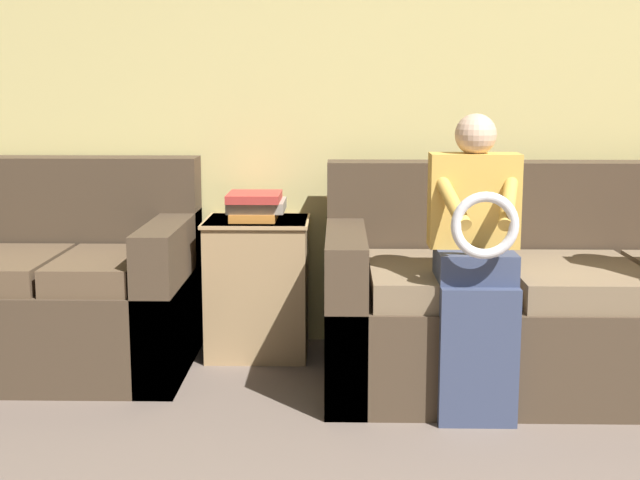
% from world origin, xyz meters
% --- Properties ---
extents(wall_back, '(7.76, 0.06, 2.55)m').
position_xyz_m(wall_back, '(0.00, 3.02, 1.27)').
color(wall_back, '#DBCC7F').
rests_on(wall_back, ground_plane).
extents(couch_main, '(1.99, 0.97, 0.89)m').
position_xyz_m(couch_main, '(0.32, 2.44, 0.31)').
color(couch_main, '#473828').
rests_on(couch_main, ground_plane).
extents(couch_side, '(1.44, 0.85, 0.90)m').
position_xyz_m(couch_side, '(-1.99, 2.58, 0.32)').
color(couch_side, '#473828').
rests_on(couch_side, ground_plane).
extents(child_left_seated, '(0.34, 0.37, 1.12)m').
position_xyz_m(child_left_seated, '(-0.12, 2.02, 0.61)').
color(child_left_seated, '#384260').
rests_on(child_left_seated, ground_plane).
extents(side_shelf, '(0.47, 0.41, 0.63)m').
position_xyz_m(side_shelf, '(-0.99, 2.76, 0.32)').
color(side_shelf, tan).
rests_on(side_shelf, ground_plane).
extents(book_stack, '(0.25, 0.30, 0.12)m').
position_xyz_m(book_stack, '(-1.00, 2.76, 0.69)').
color(book_stack, orange).
rests_on(book_stack, side_shelf).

